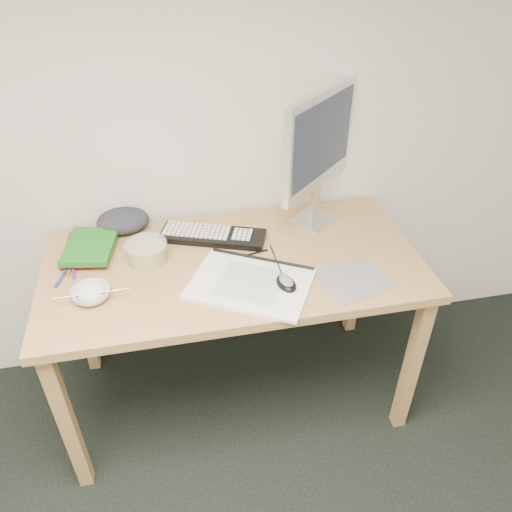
{
  "coord_description": "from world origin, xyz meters",
  "views": [
    {
      "loc": [
        -0.1,
        -0.05,
        1.86
      ],
      "look_at": [
        0.19,
        1.34,
        0.83
      ],
      "focal_mm": 35.0,
      "sensor_mm": 36.0,
      "label": 1
    }
  ],
  "objects": [
    {
      "name": "cloth_lump",
      "position": [
        -0.28,
        1.75,
        0.79
      ],
      "size": [
        0.21,
        0.19,
        0.07
      ],
      "primitive_type": "ellipsoid",
      "rotation": [
        0.0,
        0.0,
        0.28
      ],
      "color": "#222529",
      "rests_on": "desk"
    },
    {
      "name": "monitor",
      "position": [
        0.5,
        1.65,
        1.09
      ],
      "size": [
        0.36,
        0.34,
        0.55
      ],
      "rotation": [
        0.0,
        0.0,
        0.75
      ],
      "color": "silver",
      "rests_on": "desk"
    },
    {
      "name": "pencil_black",
      "position": [
        0.17,
        1.45,
        0.75
      ],
      "size": [
        0.18,
        0.05,
        0.01
      ],
      "primitive_type": "cylinder",
      "rotation": [
        0.0,
        1.57,
        0.22
      ],
      "color": "black",
      "rests_on": "desk"
    },
    {
      "name": "chopsticks",
      "position": [
        -0.37,
        1.29,
        0.79
      ],
      "size": [
        0.23,
        0.02,
        0.02
      ],
      "primitive_type": "cylinder",
      "rotation": [
        0.0,
        1.57,
        0.01
      ],
      "color": "silver",
      "rests_on": "rice_bowl"
    },
    {
      "name": "book_red",
      "position": [
        -0.41,
        1.61,
        0.76
      ],
      "size": [
        0.19,
        0.24,
        0.02
      ],
      "primitive_type": "cube",
      "rotation": [
        0.0,
        0.0,
        -0.09
      ],
      "color": "maroon",
      "rests_on": "desk"
    },
    {
      "name": "keyboard",
      "position": [
        0.07,
        1.6,
        0.76
      ],
      "size": [
        0.43,
        0.27,
        0.02
      ],
      "primitive_type": "cube",
      "rotation": [
        0.0,
        0.0,
        -0.36
      ],
      "color": "black",
      "rests_on": "desk"
    },
    {
      "name": "book_green",
      "position": [
        -0.4,
        1.59,
        0.78
      ],
      "size": [
        0.21,
        0.27,
        0.02
      ],
      "primitive_type": "cube",
      "rotation": [
        0.0,
        0.0,
        -0.17
      ],
      "color": "#1B6C1C",
      "rests_on": "book_red"
    },
    {
      "name": "fruit_tub",
      "position": [
        -0.19,
        1.5,
        0.79
      ],
      "size": [
        0.19,
        0.19,
        0.08
      ],
      "primitive_type": "cylinder",
      "rotation": [
        0.0,
        0.0,
        0.23
      ],
      "color": "#DCE450",
      "rests_on": "desk"
    },
    {
      "name": "marker_orange",
      "position": [
        -0.46,
        1.52,
        0.76
      ],
      "size": [
        0.03,
        0.12,
        0.01
      ],
      "primitive_type": "cylinder",
      "rotation": [
        0.0,
        1.57,
        1.4
      ],
      "color": "#BF5D16",
      "rests_on": "desk"
    },
    {
      "name": "mousepad",
      "position": [
        0.52,
        1.23,
        0.75
      ],
      "size": [
        0.26,
        0.25,
        0.0
      ],
      "primitive_type": "cube",
      "rotation": [
        0.0,
        0.0,
        0.27
      ],
      "color": "slate",
      "rests_on": "desk"
    },
    {
      "name": "rice_bowl",
      "position": [
        -0.38,
        1.32,
        0.77
      ],
      "size": [
        0.14,
        0.14,
        0.04
      ],
      "primitive_type": "imported",
      "rotation": [
        0.0,
        0.0,
        0.05
      ],
      "color": "silver",
      "rests_on": "desk"
    },
    {
      "name": "pencil_tan",
      "position": [
        0.15,
        1.46,
        0.75
      ],
      "size": [
        0.15,
        0.08,
        0.01
      ],
      "primitive_type": "cylinder",
      "rotation": [
        0.0,
        1.57,
        -0.46
      ],
      "color": "tan",
      "rests_on": "desk"
    },
    {
      "name": "marker_blue",
      "position": [
        -0.49,
        1.46,
        0.76
      ],
      "size": [
        0.05,
        0.12,
        0.01
      ],
      "primitive_type": "cylinder",
      "rotation": [
        0.0,
        1.57,
        1.28
      ],
      "color": "#1C3B99",
      "rests_on": "desk"
    },
    {
      "name": "pencil_pink",
      "position": [
        0.16,
        1.43,
        0.75
      ],
      "size": [
        0.2,
        0.04,
        0.01
      ],
      "primitive_type": "cylinder",
      "rotation": [
        0.0,
        1.57,
        -0.15
      ],
      "color": "#D96C84",
      "rests_on": "desk"
    },
    {
      "name": "desk",
      "position": [
        0.12,
        1.43,
        0.67
      ],
      "size": [
        1.4,
        0.7,
        0.75
      ],
      "color": "#B18051",
      "rests_on": "ground"
    },
    {
      "name": "sketchpad",
      "position": [
        0.16,
        1.28,
        0.76
      ],
      "size": [
        0.5,
        0.46,
        0.01
      ],
      "primitive_type": "cube",
      "rotation": [
        0.0,
        0.0,
        -0.52
      ],
      "color": "white",
      "rests_on": "desk"
    },
    {
      "name": "mouse",
      "position": [
        0.28,
        1.24,
        0.78
      ],
      "size": [
        0.08,
        0.11,
        0.03
      ],
      "primitive_type": "ellipsoid",
      "rotation": [
        0.0,
        0.0,
        0.2
      ],
      "color": "black",
      "rests_on": "sketchpad"
    },
    {
      "name": "marker_purple",
      "position": [
        -0.46,
        1.5,
        0.76
      ],
      "size": [
        0.02,
        0.13,
        0.01
      ],
      "primitive_type": "cylinder",
      "rotation": [
        0.0,
        1.57,
        1.66
      ],
      "color": "#682790",
      "rests_on": "desk"
    }
  ]
}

